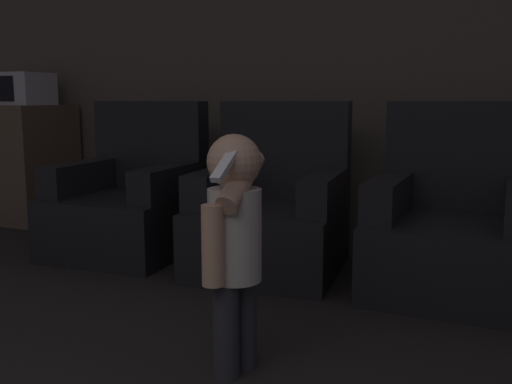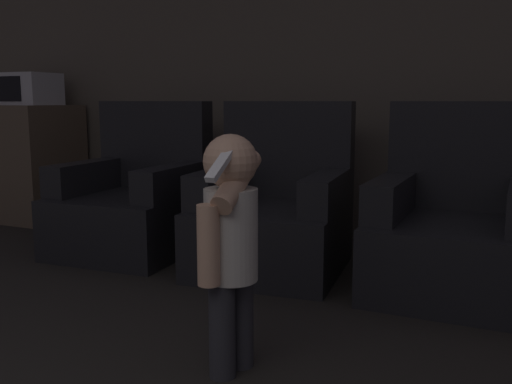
# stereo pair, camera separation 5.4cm
# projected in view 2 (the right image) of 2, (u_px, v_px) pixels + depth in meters

# --- Properties ---
(wall_back) EXTENTS (8.40, 0.05, 2.60)m
(wall_back) POSITION_uv_depth(u_px,v_px,m) (340.00, 53.00, 3.93)
(wall_back) COLOR #51493F
(wall_back) RESTS_ON ground_plane
(armchair_left) EXTENTS (0.84, 0.89, 0.97)m
(armchair_left) POSITION_uv_depth(u_px,v_px,m) (135.00, 202.00, 3.74)
(armchair_left) COLOR black
(armchair_left) RESTS_ON ground_plane
(armchair_middle) EXTENTS (0.87, 0.92, 0.97)m
(armchair_middle) POSITION_uv_depth(u_px,v_px,m) (275.00, 214.00, 3.34)
(armchair_middle) COLOR black
(armchair_middle) RESTS_ON ground_plane
(armchair_right) EXTENTS (0.81, 0.87, 0.97)m
(armchair_right) POSITION_uv_depth(u_px,v_px,m) (455.00, 229.00, 2.93)
(armchair_right) COLOR black
(armchair_right) RESTS_ON ground_plane
(person_toddler) EXTENTS (0.19, 0.34, 0.86)m
(person_toddler) POSITION_uv_depth(u_px,v_px,m) (230.00, 235.00, 2.00)
(person_toddler) COLOR #28282D
(person_toddler) RESTS_ON ground_plane
(kitchen_counter) EXTENTS (0.92, 0.64, 0.94)m
(kitchen_counter) POSITION_uv_depth(u_px,v_px,m) (19.00, 162.00, 4.78)
(kitchen_counter) COLOR brown
(kitchen_counter) RESTS_ON ground_plane
(microwave) EXTENTS (0.52, 0.36, 0.26)m
(microwave) POSITION_uv_depth(u_px,v_px,m) (24.00, 89.00, 4.64)
(microwave) COLOR #B7B7BC
(microwave) RESTS_ON kitchen_counter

